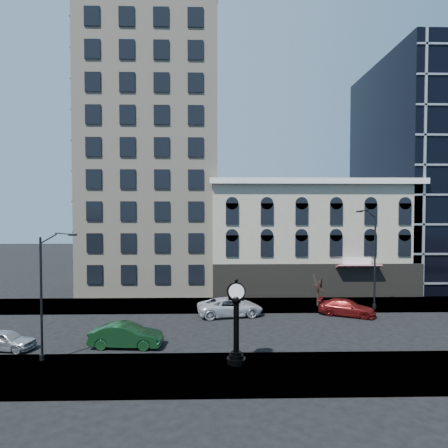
{
  "coord_description": "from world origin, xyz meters",
  "views": [
    {
      "loc": [
        1.17,
        -30.05,
        9.19
      ],
      "look_at": [
        2.0,
        4.0,
        8.0
      ],
      "focal_mm": 32.0,
      "sensor_mm": 36.0,
      "label": 1
    }
  ],
  "objects_px": {
    "street_clock": "(236,325)",
    "street_lamp_near": "(51,262)",
    "car_near_a": "(6,340)",
    "car_near_b": "(126,335)"
  },
  "relations": [
    {
      "from": "street_clock",
      "to": "street_lamp_near",
      "type": "xyz_separation_m",
      "value": [
        -11.12,
        0.77,
        3.68
      ]
    },
    {
      "from": "street_lamp_near",
      "to": "car_near_a",
      "type": "relative_size",
      "value": 2.06
    },
    {
      "from": "street_clock",
      "to": "car_near_a",
      "type": "relative_size",
      "value": 1.31
    },
    {
      "from": "street_clock",
      "to": "street_lamp_near",
      "type": "distance_m",
      "value": 11.74
    },
    {
      "from": "street_lamp_near",
      "to": "car_near_b",
      "type": "bearing_deg",
      "value": 31.03
    },
    {
      "from": "car_near_a",
      "to": "car_near_b",
      "type": "distance_m",
      "value": 7.8
    },
    {
      "from": "street_clock",
      "to": "car_near_a",
      "type": "bearing_deg",
      "value": 176.97
    },
    {
      "from": "street_clock",
      "to": "street_lamp_near",
      "type": "relative_size",
      "value": 0.64
    },
    {
      "from": "street_lamp_near",
      "to": "car_near_a",
      "type": "bearing_deg",
      "value": 148.52
    },
    {
      "from": "street_lamp_near",
      "to": "car_near_a",
      "type": "distance_m",
      "value": 7.02
    }
  ]
}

